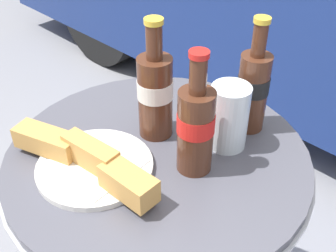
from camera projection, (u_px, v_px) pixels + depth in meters
name	position (u px, v px, depth m)	size (l,w,h in m)	color
bistro_table	(159.00, 220.00, 0.97)	(0.62, 0.62, 0.72)	#B7B7BC
cola_bottle_left	(196.00, 126.00, 0.76)	(0.07, 0.07, 0.24)	#4C2819
cola_bottle_right	(155.00, 92.00, 0.84)	(0.07, 0.07, 0.25)	#4C2819
cola_bottle_center	(253.00, 88.00, 0.86)	(0.07, 0.07, 0.25)	#4C2819
drinking_glass	(229.00, 119.00, 0.83)	(0.08, 0.08, 0.14)	#C68923
lunch_plate_near	(90.00, 162.00, 0.79)	(0.33, 0.22, 0.07)	silver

